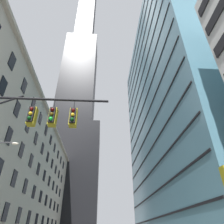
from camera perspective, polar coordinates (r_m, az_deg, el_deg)
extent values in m
cube|color=beige|center=(43.01, -29.48, -12.95)|extent=(12.79, 74.01, 25.22)
cube|color=#B2A893|center=(45.37, -17.97, 0.30)|extent=(0.70, 74.01, 0.60)
cube|color=black|center=(31.66, -28.33, -23.99)|extent=(0.14, 1.40, 2.20)
cube|color=black|center=(36.32, -25.28, -25.32)|extent=(0.14, 1.40, 2.20)
cube|color=black|center=(41.05, -22.89, -26.30)|extent=(0.14, 1.40, 2.20)
cube|color=black|center=(45.85, -20.96, -27.05)|extent=(0.14, 1.40, 2.20)
cube|color=black|center=(50.68, -19.38, -27.63)|extent=(0.14, 1.40, 2.20)
cube|color=black|center=(55.55, -18.07, -28.10)|extent=(0.14, 1.40, 2.20)
cube|color=black|center=(60.43, -16.96, -28.48)|extent=(0.14, 1.40, 2.20)
cube|color=black|center=(32.28, -26.36, -16.78)|extent=(0.14, 1.40, 2.20)
cube|color=black|center=(36.86, -23.71, -18.96)|extent=(0.14, 1.40, 2.20)
cube|color=black|center=(41.54, -21.60, -20.63)|extent=(0.14, 1.40, 2.20)
cube|color=black|center=(46.28, -19.89, -21.94)|extent=(0.14, 1.40, 2.20)
cube|color=black|center=(51.08, -18.48, -22.99)|extent=(0.14, 1.40, 2.20)
cube|color=black|center=(55.90, -17.29, -23.85)|extent=(0.14, 1.40, 2.20)
cube|color=black|center=(60.76, -16.28, -24.57)|extent=(0.14, 1.40, 2.20)
cube|color=black|center=(65.64, -15.41, -25.18)|extent=(0.14, 1.40, 2.20)
cube|color=black|center=(29.17, -27.59, -6.11)|extent=(0.14, 1.40, 2.20)
cube|color=black|center=(33.43, -24.63, -9.93)|extent=(0.14, 1.40, 2.20)
cube|color=black|center=(37.87, -22.32, -12.85)|extent=(0.14, 1.40, 2.20)
cube|color=black|center=(42.43, -20.45, -15.13)|extent=(0.14, 1.40, 2.20)
cube|color=black|center=(47.09, -18.93, -16.96)|extent=(0.14, 1.40, 2.20)
cube|color=black|center=(51.81, -17.65, -18.45)|extent=(0.14, 1.40, 2.20)
cube|color=black|center=(56.57, -16.58, -19.68)|extent=(0.14, 1.40, 2.20)
cube|color=black|center=(61.38, -15.65, -20.72)|extent=(0.14, 1.40, 2.20)
cube|color=black|center=(66.21, -14.86, -21.60)|extent=(0.14, 1.40, 2.20)
cube|color=black|center=(27.29, -28.98, 6.54)|extent=(0.14, 1.40, 2.20)
cube|color=black|center=(31.01, -25.67, 0.83)|extent=(0.14, 1.40, 2.20)
cube|color=black|center=(35.04, -23.11, -3.61)|extent=(0.14, 1.40, 2.20)
cube|color=black|center=(39.30, -21.07, -7.11)|extent=(0.14, 1.40, 2.20)
cube|color=black|center=(43.72, -19.41, -9.91)|extent=(0.14, 1.40, 2.20)
cube|color=black|center=(48.25, -18.04, -12.18)|extent=(0.14, 1.40, 2.20)
cube|color=black|center=(52.86, -16.89, -14.06)|extent=(0.14, 1.40, 2.20)
cube|color=black|center=(57.54, -15.92, -15.62)|extent=(0.14, 1.40, 2.20)
cube|color=black|center=(62.27, -15.07, -16.95)|extent=(0.14, 1.40, 2.20)
cube|color=black|center=(67.04, -14.34, -18.09)|extent=(0.14, 1.40, 2.20)
cube|color=black|center=(29.84, -26.85, 12.90)|extent=(0.14, 1.40, 2.20)
cube|color=black|center=(33.27, -23.99, 6.91)|extent=(0.14, 1.40, 2.20)
cube|color=black|center=(37.07, -21.75, 2.08)|extent=(0.14, 1.40, 2.20)
cube|color=black|center=(41.12, -19.95, -1.83)|extent=(0.14, 1.40, 2.20)
cube|color=black|center=(45.35, -18.47, -5.02)|extent=(0.14, 1.40, 2.20)
cube|color=black|center=(49.74, -17.24, -7.66)|extent=(0.14, 1.40, 2.20)
cube|color=black|center=(54.22, -16.20, -9.86)|extent=(0.14, 1.40, 2.20)
cube|color=black|center=(58.80, -15.31, -11.72)|extent=(0.14, 1.40, 2.20)
cube|color=black|center=(63.43, -14.53, -13.31)|extent=(0.14, 1.40, 2.20)
cube|color=black|center=(68.12, -13.86, -14.68)|extent=(0.14, 1.40, 2.20)
cube|color=black|center=(86.84, -12.75, -18.41)|extent=(25.05, 25.05, 41.84)
cube|color=black|center=(110.40, -9.58, 8.35)|extent=(17.54, 17.54, 60.85)
cube|color=black|center=(163.05, -7.19, 26.98)|extent=(11.27, 11.27, 76.06)
cube|color=teal|center=(50.12, 18.63, 1.19)|extent=(16.79, 45.61, 55.02)
cube|color=black|center=(39.96, 12.39, -27.73)|extent=(0.12, 44.61, 0.24)
cube|color=black|center=(40.42, 11.69, -22.10)|extent=(0.12, 44.61, 0.24)
cube|color=black|center=(41.27, 11.07, -16.64)|extent=(0.12, 44.61, 0.24)
cube|color=black|center=(42.48, 10.50, -11.45)|extent=(0.12, 44.61, 0.24)
cube|color=black|center=(44.02, 9.99, -6.59)|extent=(0.12, 44.61, 0.24)
cube|color=black|center=(45.86, 9.53, -2.08)|extent=(0.12, 44.61, 0.24)
cube|color=black|center=(47.96, 9.11, 2.06)|extent=(0.12, 44.61, 0.24)
cube|color=black|center=(50.30, 8.72, 5.83)|extent=(0.12, 44.61, 0.24)
cube|color=black|center=(52.83, 8.37, 9.25)|extent=(0.12, 44.61, 0.24)
cube|color=black|center=(55.54, 8.04, 12.35)|extent=(0.12, 44.61, 0.24)
cube|color=black|center=(58.39, 7.74, 15.15)|extent=(0.12, 44.61, 0.24)
cube|color=black|center=(61.38, 7.46, 17.69)|extent=(0.12, 44.61, 0.24)
cube|color=black|center=(64.47, 7.20, 19.99)|extent=(0.12, 44.61, 0.24)
cylinder|color=black|center=(11.81, -20.75, 3.53)|extent=(7.96, 0.14, 0.14)
cylinder|color=black|center=(11.68, -21.49, 2.34)|extent=(0.04, 0.04, 0.60)
cube|color=black|center=(11.30, -22.23, -0.80)|extent=(0.30, 0.30, 0.90)
cube|color=olive|center=(11.44, -22.00, -1.24)|extent=(0.40, 0.40, 1.04)
sphere|color=#450808|center=(11.31, -22.16, 0.83)|extent=(0.20, 0.20, 0.20)
sphere|color=yellow|center=(11.17, -22.45, -0.37)|extent=(0.20, 0.20, 0.20)
sphere|color=#083D10|center=(11.04, -22.74, -1.61)|extent=(0.20, 0.20, 0.20)
cylinder|color=black|center=(11.38, -16.26, 2.23)|extent=(0.04, 0.04, 0.60)
cube|color=black|center=(10.99, -16.84, -1.00)|extent=(0.30, 0.30, 0.90)
cube|color=olive|center=(11.13, -16.68, -1.45)|extent=(0.40, 0.40, 1.04)
sphere|color=#450808|center=(11.00, -16.77, 0.68)|extent=(0.20, 0.20, 0.20)
sphere|color=#4B3A08|center=(10.85, -17.00, -0.56)|extent=(0.20, 0.20, 0.20)
sphere|color=green|center=(10.72, -17.23, -1.84)|extent=(0.20, 0.20, 0.20)
cylinder|color=black|center=(11.17, -10.79, 2.10)|extent=(0.04, 0.04, 0.60)
cube|color=black|center=(10.78, -11.19, -1.20)|extent=(0.30, 0.30, 0.90)
cube|color=olive|center=(10.92, -11.09, -1.66)|extent=(0.40, 0.40, 1.04)
sphere|color=#450808|center=(10.78, -11.13, 0.51)|extent=(0.20, 0.20, 0.20)
sphere|color=yellow|center=(10.64, -11.28, -0.76)|extent=(0.20, 0.20, 0.20)
sphere|color=#083D10|center=(10.50, -11.44, -2.06)|extent=(0.20, 0.20, 0.20)
cylinder|color=#47474C|center=(19.16, -28.26, -7.74)|extent=(1.60, 0.10, 0.10)
ellipsoid|color=#EFE5C6|center=(18.80, -26.11, -8.22)|extent=(0.56, 0.32, 0.24)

